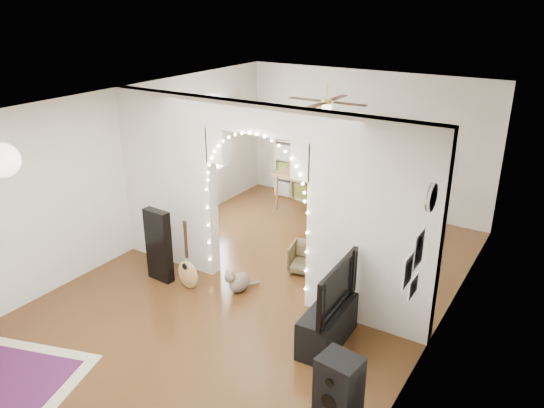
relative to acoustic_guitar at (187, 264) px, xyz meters
The scene contains 24 objects.
floor 1.11m from the acoustic_guitar, 33.81° to the left, with size 7.50×7.50×0.00m, color black.
ceiling 2.53m from the acoustic_guitar, 33.81° to the left, with size 5.00×7.50×0.02m, color white.
wall_back 4.52m from the acoustic_guitar, 78.69° to the left, with size 5.00×0.02×2.70m, color silver.
wall_front 3.42m from the acoustic_guitar, 74.71° to the right, with size 5.00×0.02×2.70m, color silver.
wall_left 1.98m from the acoustic_guitar, 160.45° to the left, with size 0.02×7.50×2.70m, color silver.
wall_right 3.55m from the acoustic_guitar, ahead, with size 0.02×7.50×2.70m, color silver.
divider_wall 1.47m from the acoustic_guitar, 33.81° to the left, with size 5.00×0.20×2.70m.
fairy_lights 1.51m from the acoustic_guitar, 27.45° to the left, with size 1.64×0.04×1.60m, color #FFEABF, non-canonical shape.
window 3.08m from the acoustic_guitar, 123.97° to the left, with size 0.04×1.20×1.40m, color white.
wall_clock 3.76m from the acoustic_guitar, ahead, with size 0.31×0.31×0.03m, color white.
picture_frames 3.55m from the acoustic_guitar, ahead, with size 0.02×0.50×0.70m, color white, non-canonical shape.
paper_lantern 2.80m from the acoustic_guitar, 119.60° to the right, with size 0.40×0.40×0.40m, color white.
ceiling_fan 3.38m from the acoustic_guitar, 71.44° to the left, with size 1.10×1.10×0.30m, color gold, non-canonical shape.
guitar_case 0.55m from the acoustic_guitar, behind, with size 0.43×0.14×1.12m, color black.
acoustic_guitar is the anchor object (origin of this frame).
tabby_cat 0.78m from the acoustic_guitar, 24.95° to the left, with size 0.37×0.56×0.38m.
floor_speaker 3.40m from the acoustic_guitar, 25.45° to the right, with size 0.41×0.37×0.96m.
media_console 2.31m from the acoustic_guitar, ahead, with size 0.40×1.00×0.50m, color black.
tv 2.34m from the acoustic_guitar, ahead, with size 1.07×0.14×0.62m, color black.
bookcase 4.10m from the acoustic_guitar, 91.77° to the left, with size 1.60×0.41×1.64m, color beige.
dining_table 3.61m from the acoustic_guitar, 89.57° to the left, with size 1.25×0.88×0.76m.
flower_vase 3.63m from the acoustic_guitar, 89.57° to the left, with size 0.18×0.18×0.19m, color silver.
dining_chair_left 3.45m from the acoustic_guitar, 80.73° to the left, with size 0.51×0.53×0.48m, color brown.
dining_chair_right 1.82m from the acoustic_guitar, 48.07° to the left, with size 0.48×0.49×0.45m, color brown.
Camera 1 is at (3.74, -5.67, 4.00)m, focal length 35.00 mm.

